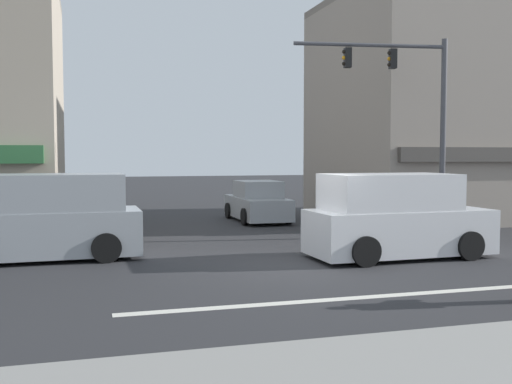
# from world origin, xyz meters

# --- Properties ---
(ground_plane) EXTENTS (120.00, 120.00, 0.00)m
(ground_plane) POSITION_xyz_m (0.00, 0.00, 0.00)
(ground_plane) COLOR #2B2B2D
(lane_marking_stripe) EXTENTS (9.00, 0.24, 0.01)m
(lane_marking_stripe) POSITION_xyz_m (0.00, -3.50, 0.00)
(lane_marking_stripe) COLOR silver
(lane_marking_stripe) RESTS_ON ground
(building_right_corner) EXTENTS (11.22, 8.39, 9.06)m
(building_right_corner) POSITION_xyz_m (10.51, 8.74, 4.53)
(building_right_corner) COLOR gray
(building_right_corner) RESTS_ON ground
(street_tree) EXTENTS (3.88, 3.88, 5.73)m
(street_tree) POSITION_xyz_m (7.94, 6.72, 3.78)
(street_tree) COLOR #4C3823
(street_tree) RESTS_ON ground
(utility_pole_far_right) EXTENTS (1.40, 0.22, 8.45)m
(utility_pole_far_right) POSITION_xyz_m (7.67, 7.98, 4.38)
(utility_pole_far_right) COLOR brown
(utility_pole_far_right) RESTS_ON ground
(traffic_light_mast) EXTENTS (4.85, 0.83, 6.20)m
(traffic_light_mast) POSITION_xyz_m (5.03, 3.44, 4.18)
(traffic_light_mast) COLOR #47474C
(traffic_light_mast) RESTS_ON ground
(van_crossing_center) EXTENTS (4.65, 2.14, 2.11)m
(van_crossing_center) POSITION_xyz_m (2.62, 0.15, 1.01)
(van_crossing_center) COLOR silver
(van_crossing_center) RESTS_ON ground
(van_approaching_near) EXTENTS (4.63, 2.09, 2.11)m
(van_approaching_near) POSITION_xyz_m (-5.76, 2.30, 1.01)
(van_approaching_near) COLOR #999EA3
(van_approaching_near) RESTS_ON ground
(sedan_parked_curbside) EXTENTS (1.89, 4.11, 1.58)m
(sedan_parked_curbside) POSITION_xyz_m (1.60, 9.14, 0.71)
(sedan_parked_curbside) COLOR #999EA3
(sedan_parked_curbside) RESTS_ON ground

